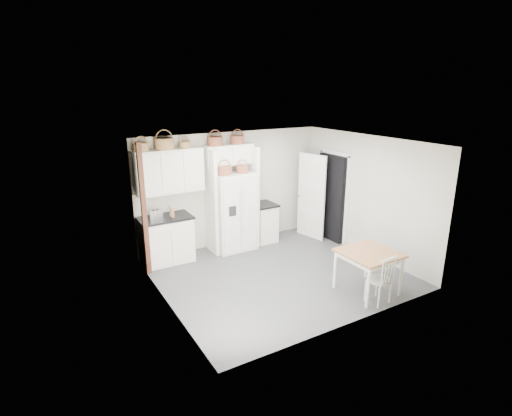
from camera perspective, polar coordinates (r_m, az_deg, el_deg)
floor at (r=8.03m, az=3.24°, el=-9.38°), size 4.50×4.50×0.00m
ceiling at (r=7.25m, az=3.58°, el=9.34°), size 4.50×4.50×0.00m
wall_back at (r=9.21m, az=-3.50°, el=2.75°), size 4.50×0.00×4.50m
wall_left at (r=6.63m, az=-13.08°, el=-3.44°), size 0.00×4.00×4.00m
wall_right at (r=8.94m, az=15.52°, el=1.71°), size 0.00×4.00×4.00m
refrigerator at (r=8.95m, az=-3.29°, el=-0.46°), size 0.91×0.73×1.76m
base_cab_left at (r=8.59m, az=-12.68°, el=-4.51°), size 1.02×0.65×0.95m
base_cab_right at (r=9.52m, az=1.05°, el=-2.15°), size 0.50×0.60×0.88m
dining_table at (r=7.49m, az=15.66°, el=-8.78°), size 0.94×0.94×0.77m
windsor_chair at (r=7.18m, az=17.15°, el=-9.73°), size 0.45×0.41×0.86m
counter_left at (r=8.42m, az=-12.90°, el=-1.37°), size 1.07×0.69×0.04m
counter_right at (r=9.38m, az=1.07°, el=0.50°), size 0.54×0.64×0.04m
toaster at (r=8.33m, az=-14.17°, el=-0.86°), size 0.26×0.15×0.18m
cookbook_red at (r=8.35m, az=-11.92°, el=-0.53°), size 0.05×0.15×0.22m
cookbook_cream at (r=8.35m, az=-11.96°, el=-0.54°), size 0.05×0.15×0.22m
basket_upper_a at (r=8.13m, az=-16.08°, el=8.36°), size 0.29×0.29×0.17m
basket_upper_b at (r=8.25m, az=-12.95°, el=8.92°), size 0.38×0.38×0.23m
basket_upper_c at (r=8.39m, az=-10.15°, el=8.90°), size 0.23×0.23×0.13m
basket_bridge_a at (r=8.64m, az=-5.86°, el=9.48°), size 0.33×0.33×0.19m
basket_bridge_b at (r=8.88m, az=-2.69°, el=9.72°), size 0.31×0.31×0.18m
basket_fridge_a at (r=8.52m, az=-4.53°, el=5.33°), size 0.33×0.33×0.18m
basket_fridge_b at (r=8.72m, az=-1.95°, el=5.57°), size 0.29×0.29×0.16m
upper_cabinet at (r=8.36m, az=-12.27°, el=5.15°), size 1.40×0.34×0.90m
bridge_cabinet at (r=8.82m, az=-3.97°, el=7.59°), size 1.12×0.34×0.45m
fridge_panel_left at (r=8.71m, az=-6.46°, el=0.82°), size 0.08×0.60×2.30m
fridge_panel_right at (r=9.15m, az=-0.62°, el=1.73°), size 0.08×0.60×2.30m
trim_post at (r=7.88m, az=-15.72°, el=-0.35°), size 0.09×0.09×2.60m
doorway_void at (r=9.65m, az=10.81°, el=1.45°), size 0.18×0.85×2.05m
door_slab at (r=9.67m, az=7.90°, el=1.64°), size 0.21×0.79×2.05m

